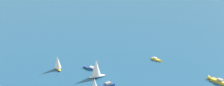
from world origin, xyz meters
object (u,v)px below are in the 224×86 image
(sailboat_outer_ring_a, at_px, (58,63))
(motorboat_outer_ring_d, at_px, (216,80))
(motorboat_trailing, at_px, (105,86))
(motorboat_mid_cluster, at_px, (157,60))
(motorboat_inshore, at_px, (89,68))
(sailboat_outer_ring_b, at_px, (96,69))

(sailboat_outer_ring_a, bearing_deg, motorboat_outer_ring_d, -17.66)
(motorboat_trailing, height_order, motorboat_mid_cluster, motorboat_trailing)
(motorboat_mid_cluster, xyz_separation_m, sailboat_outer_ring_a, (-62.15, -4.59, 3.77))
(motorboat_inshore, xyz_separation_m, motorboat_mid_cluster, (43.49, 6.36, -0.05))
(motorboat_trailing, bearing_deg, sailboat_outer_ring_b, 105.94)
(motorboat_inshore, bearing_deg, sailboat_outer_ring_b, -74.96)
(motorboat_outer_ring_d, bearing_deg, sailboat_outer_ring_b, 167.69)
(sailboat_outer_ring_a, bearing_deg, motorboat_inshore, -5.42)
(sailboat_outer_ring_b, relative_size, motorboat_outer_ring_d, 1.18)
(motorboat_trailing, bearing_deg, motorboat_inshore, 105.50)
(sailboat_outer_ring_a, relative_size, motorboat_outer_ring_d, 0.92)
(motorboat_inshore, distance_m, motorboat_outer_ring_d, 72.97)
(motorboat_inshore, relative_size, sailboat_outer_ring_a, 0.81)
(motorboat_inshore, relative_size, motorboat_mid_cluster, 1.10)
(motorboat_inshore, distance_m, sailboat_outer_ring_a, 19.11)
(sailboat_outer_ring_a, bearing_deg, motorboat_mid_cluster, 4.22)
(sailboat_outer_ring_b, bearing_deg, sailboat_outer_ring_a, 148.30)
(motorboat_mid_cluster, xyz_separation_m, sailboat_outer_ring_b, (-40.34, -18.05, 4.96))
(motorboat_trailing, relative_size, motorboat_mid_cluster, 1.48)
(motorboat_trailing, relative_size, sailboat_outer_ring_a, 1.10)
(motorboat_inshore, relative_size, motorboat_outer_ring_d, 0.75)
(sailboat_outer_ring_a, relative_size, sailboat_outer_ring_b, 0.78)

